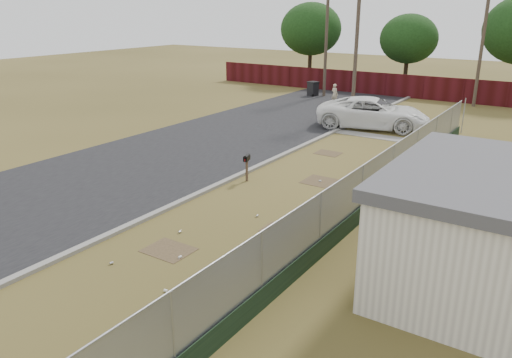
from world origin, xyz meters
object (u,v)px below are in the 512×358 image
Objects in this scene: mailbox at (247,160)px; pickup_truck at (373,113)px; pedestrian at (335,94)px; trash_bin at (313,89)px.

mailbox is 12.05m from pickup_truck.
mailbox is at bearing 118.72° from pedestrian.
trash_bin is at bearing 110.14° from mailbox.
trash_bin is (-3.06, 2.48, -0.16)m from pedestrian.
pickup_truck is 5.62× the size of trash_bin.
pickup_truck is 4.28× the size of pedestrian.
pickup_truck is at bearing -45.13° from trash_bin.
pedestrian reaches higher than mailbox.
mailbox is 18.32m from pedestrian.
trash_bin reaches higher than mailbox.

